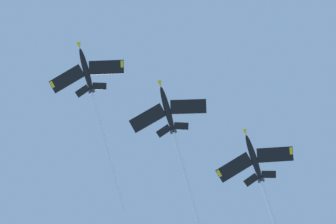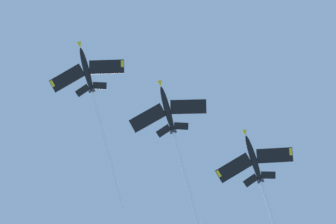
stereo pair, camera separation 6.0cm
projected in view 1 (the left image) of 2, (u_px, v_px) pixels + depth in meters
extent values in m
ellipsoid|color=black|center=(86.00, 70.00, 139.36)|extent=(7.31, 11.29, 3.35)
cone|color=yellow|center=(79.00, 46.00, 140.09)|extent=(1.92, 2.14, 1.45)
ellipsoid|color=black|center=(84.00, 63.00, 140.18)|extent=(2.30, 3.03, 1.36)
cube|color=black|center=(106.00, 67.00, 139.08)|extent=(9.63, 5.84, 0.80)
cube|color=yellow|center=(122.00, 64.00, 139.10)|extent=(1.15, 1.92, 0.42)
cube|color=black|center=(67.00, 79.00, 139.27)|extent=(9.00, 8.78, 0.80)
cube|color=yellow|center=(52.00, 84.00, 139.42)|extent=(1.74, 1.79, 0.42)
cube|color=black|center=(99.00, 86.00, 138.78)|extent=(3.88, 2.48, 0.46)
cube|color=black|center=(82.00, 91.00, 138.86)|extent=(3.76, 3.87, 0.46)
cube|color=yellow|center=(92.00, 89.00, 140.23)|extent=(1.55, 2.56, 3.16)
cylinder|color=#38383D|center=(93.00, 91.00, 138.62)|extent=(1.25, 1.37, 0.96)
cylinder|color=#38383D|center=(90.00, 92.00, 138.64)|extent=(1.25, 1.37, 0.96)
cylinder|color=white|center=(108.00, 151.00, 136.90)|extent=(15.89, 27.43, 6.01)
ellipsoid|color=black|center=(167.00, 109.00, 135.69)|extent=(7.24, 11.33, 3.21)
cone|color=yellow|center=(160.00, 84.00, 136.33)|extent=(1.91, 2.13, 1.43)
ellipsoid|color=black|center=(165.00, 102.00, 136.48)|extent=(2.28, 3.03, 1.32)
cube|color=black|center=(188.00, 107.00, 135.42)|extent=(9.62, 5.79, 0.76)
cube|color=yellow|center=(204.00, 103.00, 135.44)|extent=(1.14, 1.92, 0.40)
cube|color=black|center=(148.00, 118.00, 135.60)|extent=(9.03, 8.76, 0.76)
cube|color=yellow|center=(132.00, 124.00, 135.76)|extent=(1.74, 1.79, 0.40)
cube|color=black|center=(181.00, 126.00, 135.17)|extent=(3.88, 2.45, 0.44)
cube|color=black|center=(164.00, 131.00, 135.24)|extent=(3.77, 3.86, 0.44)
cube|color=yellow|center=(172.00, 128.00, 136.62)|extent=(1.52, 2.54, 3.14)
cylinder|color=#38383D|center=(175.00, 131.00, 135.02)|extent=(1.24, 1.36, 0.95)
cylinder|color=#38383D|center=(172.00, 132.00, 135.04)|extent=(1.24, 1.36, 0.95)
cylinder|color=white|center=(191.00, 194.00, 133.49)|extent=(15.99, 27.94, 5.78)
ellipsoid|color=black|center=(254.00, 158.00, 135.00)|extent=(7.54, 11.18, 3.34)
cone|color=yellow|center=(245.00, 132.00, 135.72)|extent=(1.94, 2.14, 1.45)
ellipsoid|color=black|center=(251.00, 150.00, 135.82)|extent=(2.35, 3.01, 1.35)
cube|color=black|center=(275.00, 155.00, 134.71)|extent=(9.65, 6.03, 0.80)
cube|color=yellow|center=(291.00, 151.00, 134.72)|extent=(1.19, 1.92, 0.42)
cube|color=black|center=(234.00, 167.00, 134.91)|extent=(8.91, 8.88, 0.80)
cube|color=yellow|center=(219.00, 173.00, 135.07)|extent=(1.76, 1.77, 0.42)
cube|color=black|center=(269.00, 174.00, 134.41)|extent=(3.91, 2.55, 0.46)
cube|color=black|center=(251.00, 180.00, 134.50)|extent=(3.73, 3.89, 0.46)
cube|color=yellow|center=(259.00, 176.00, 135.87)|extent=(1.60, 2.53, 3.16)
cylinder|color=#38383D|center=(263.00, 180.00, 134.26)|extent=(1.26, 1.37, 0.96)
cylinder|color=#38383D|center=(259.00, 181.00, 134.28)|extent=(1.26, 1.37, 0.96)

